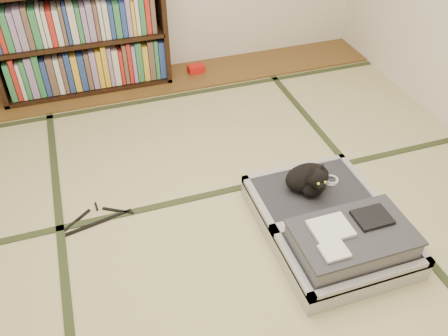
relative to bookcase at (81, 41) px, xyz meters
name	(u,v)px	position (x,y,z in m)	size (l,w,h in m)	color
floor	(235,236)	(0.63, -2.07, -0.45)	(4.50, 4.50, 0.00)	#CBB487
wood_strip	(161,80)	(0.63, -0.07, -0.44)	(4.00, 0.50, 0.02)	brown
red_item	(196,69)	(0.97, -0.04, -0.40)	(0.15, 0.09, 0.07)	red
tatami_borders	(210,184)	(0.63, -1.57, -0.45)	(4.00, 4.50, 0.01)	#2D381E
bookcase	(81,41)	(0.00, 0.00, 0.00)	(1.42, 0.33, 0.92)	black
suitcase	(332,227)	(1.17, -2.27, -0.35)	(0.74, 0.99, 0.29)	#9E9EA2
cat	(309,179)	(1.15, -1.98, -0.21)	(0.33, 0.33, 0.27)	black
cable_coil	(331,180)	(1.33, -1.94, -0.30)	(0.10, 0.10, 0.02)	white
hanger	(99,218)	(-0.13, -1.66, -0.44)	(0.44, 0.24, 0.01)	black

